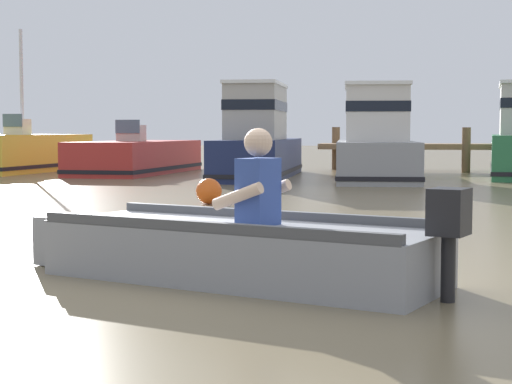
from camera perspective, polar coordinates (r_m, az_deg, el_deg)
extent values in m
plane|color=#7A6B4C|center=(7.66, -3.25, -4.67)|extent=(120.00, 120.00, 0.00)
cylinder|color=brown|center=(25.92, 5.37, 2.93)|extent=(0.24, 0.24, 1.28)
cylinder|color=brown|center=(24.48, 13.89, 2.74)|extent=(0.24, 0.24, 1.27)
cube|color=gray|center=(6.65, -0.97, -4.08)|extent=(3.29, 2.10, 0.44)
cube|color=gray|center=(7.69, -12.07, -3.06)|extent=(0.58, 0.71, 0.42)
cube|color=#4D4E51|center=(6.19, -3.43, -2.37)|extent=(2.88, 1.12, 0.08)
cube|color=#4D4E51|center=(7.06, 1.18, -1.56)|extent=(2.88, 1.12, 0.08)
cube|color=#A0A2A8|center=(6.58, -0.23, -2.59)|extent=(0.61, 1.05, 0.06)
cylinder|color=black|center=(5.97, 12.75, -4.65)|extent=(0.13, 0.13, 0.54)
cube|color=black|center=(5.92, 12.80, -1.30)|extent=(0.32, 0.35, 0.32)
cube|color=#334C99|center=(6.52, 0.15, 0.00)|extent=(0.32, 0.40, 0.52)
sphere|color=beige|center=(6.51, 0.15, 3.34)|extent=(0.22, 0.22, 0.22)
cylinder|color=beige|center=(6.36, -1.23, -0.29)|extent=(0.43, 0.23, 0.23)
cylinder|color=beige|center=(6.74, 0.72, -0.04)|extent=(0.43, 0.23, 0.23)
cube|color=gold|center=(25.31, -15.19, 2.53)|extent=(2.12, 5.37, 1.06)
cube|color=black|center=(25.32, -15.18, 1.75)|extent=(2.17, 5.41, 0.10)
cube|color=silver|center=(24.96, -15.68, 4.22)|extent=(0.63, 0.55, 0.44)
cube|color=slate|center=(24.74, -15.99, 4.64)|extent=(0.59, 0.09, 0.36)
cylinder|color=silver|center=(25.22, -15.43, 7.11)|extent=(0.10, 0.10, 2.98)
cube|color=#B72D28|center=(23.77, -7.96, 2.33)|extent=(2.26, 5.77, 0.89)
cube|color=black|center=(23.78, -7.95, 1.63)|extent=(2.31, 5.81, 0.10)
cube|color=beige|center=(23.37, -8.35, 3.92)|extent=(0.71, 0.54, 0.44)
cube|color=slate|center=(23.12, -8.60, 4.36)|extent=(0.69, 0.08, 0.36)
cube|color=#19234C|center=(21.51, 0.22, 2.27)|extent=(1.76, 6.24, 0.95)
cube|color=black|center=(21.52, 0.22, 1.45)|extent=(1.80, 6.28, 0.10)
cube|color=#B2ADA3|center=(20.95, 0.01, 5.32)|extent=(1.30, 2.64, 1.31)
cube|color=black|center=(20.96, 0.01, 5.77)|extent=(1.33, 2.67, 0.24)
cube|color=white|center=(20.98, 0.01, 7.22)|extent=(1.36, 2.77, 0.08)
cube|color=gray|center=(21.27, 7.96, 2.17)|extent=(2.29, 6.74, 0.92)
cube|color=black|center=(21.28, 7.95, 1.36)|extent=(2.33, 6.79, 0.10)
cube|color=silver|center=(20.66, 8.04, 5.16)|extent=(1.61, 2.88, 1.28)
cube|color=black|center=(20.67, 8.05, 5.61)|extent=(1.65, 2.91, 0.24)
cube|color=white|center=(20.69, 8.06, 7.05)|extent=(1.70, 3.02, 0.08)
sphere|color=#E55919|center=(13.60, -3.17, 0.05)|extent=(0.41, 0.41, 0.41)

